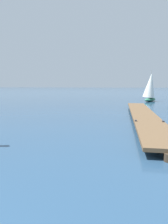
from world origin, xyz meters
TOP-DOWN VIEW (x-y plane):
  - floating_dock at (5.38, 16.25)m, footprint 2.26×19.12m
  - distant_sailboat at (7.65, 34.53)m, footprint 2.84×3.79m

SIDE VIEW (x-z plane):
  - floating_dock at x=5.38m, z-range 0.10..0.63m
  - distant_sailboat at x=7.65m, z-range -0.29..4.73m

